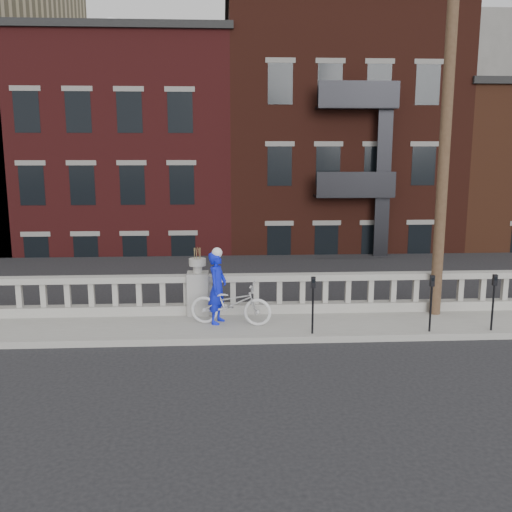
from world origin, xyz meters
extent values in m
plane|color=black|center=(0.00, 0.00, 0.00)|extent=(120.00, 120.00, 0.00)
cube|color=gray|center=(0.00, 3.00, 0.07)|extent=(32.00, 2.20, 0.15)
cube|color=gray|center=(0.00, 3.95, 0.28)|extent=(28.00, 0.34, 0.25)
cube|color=gray|center=(0.00, 3.95, 1.10)|extent=(28.00, 0.34, 0.16)
cube|color=gray|center=(0.00, 3.95, 0.70)|extent=(0.55, 0.55, 1.10)
cylinder|color=gray|center=(0.00, 3.95, 1.35)|extent=(0.24, 0.24, 0.20)
cylinder|color=gray|center=(0.00, 3.95, 1.53)|extent=(0.44, 0.44, 0.18)
cube|color=#605E59|center=(0.00, 4.30, -2.42)|extent=(36.00, 0.50, 5.15)
cube|color=black|center=(0.00, 25.95, -5.25)|extent=(80.00, 44.00, 0.50)
cube|color=#595651|center=(-2.00, 8.45, -3.00)|extent=(16.00, 7.00, 4.00)
cube|color=#595651|center=(22.00, 32.95, 4.00)|extent=(14.00, 14.00, 18.00)
cube|color=#471414|center=(-4.00, 19.95, 2.00)|extent=(10.00, 14.00, 14.00)
cube|color=black|center=(-4.00, 19.95, 9.15)|extent=(10.30, 14.30, 0.30)
cube|color=#38160F|center=(6.00, 19.95, 2.75)|extent=(10.00, 14.00, 15.50)
cube|color=black|center=(6.00, 19.95, 10.65)|extent=(10.30, 14.30, 0.30)
cube|color=#4C2617|center=(16.00, 19.95, 1.00)|extent=(10.00, 14.00, 12.00)
cube|color=black|center=(16.00, 19.95, 7.15)|extent=(10.30, 14.30, 0.30)
cylinder|color=#422D1E|center=(6.20, 3.60, 5.15)|extent=(0.28, 0.28, 10.00)
cylinder|color=black|center=(2.74, 2.15, 0.70)|extent=(0.05, 0.05, 1.10)
cube|color=black|center=(2.74, 2.15, 1.38)|extent=(0.10, 0.08, 0.26)
cube|color=black|center=(2.74, 2.10, 1.42)|extent=(0.06, 0.01, 0.08)
cylinder|color=black|center=(5.54, 2.15, 0.70)|extent=(0.05, 0.05, 1.10)
cube|color=black|center=(5.54, 2.15, 1.38)|extent=(0.10, 0.08, 0.26)
cube|color=black|center=(5.54, 2.10, 1.42)|extent=(0.06, 0.01, 0.08)
cylinder|color=black|center=(7.04, 2.15, 0.70)|extent=(0.05, 0.05, 1.10)
cube|color=black|center=(7.04, 2.15, 1.38)|extent=(0.10, 0.08, 0.26)
cube|color=black|center=(7.04, 2.10, 1.42)|extent=(0.06, 0.01, 0.08)
imported|color=silver|center=(0.84, 2.98, 0.68)|extent=(2.11, 1.10, 1.06)
imported|color=#0D19CA|center=(0.52, 3.13, 1.04)|extent=(0.63, 0.76, 1.79)
camera|label=1|loc=(0.69, -10.54, 4.42)|focal=40.00mm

